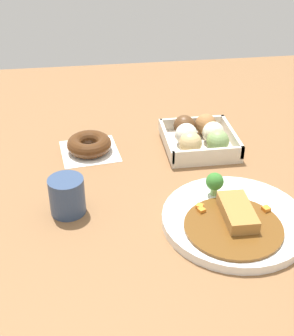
# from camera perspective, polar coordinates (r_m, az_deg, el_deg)

# --- Properties ---
(ground_plane) EXTENTS (1.60, 1.60, 0.00)m
(ground_plane) POSITION_cam_1_polar(r_m,az_deg,el_deg) (0.98, 4.12, -2.78)
(ground_plane) COLOR brown
(curry_plate) EXTENTS (0.27, 0.27, 0.07)m
(curry_plate) POSITION_cam_1_polar(r_m,az_deg,el_deg) (0.89, 10.62, -6.13)
(curry_plate) COLOR white
(curry_plate) RESTS_ON ground_plane
(donut_box) EXTENTS (0.17, 0.17, 0.07)m
(donut_box) POSITION_cam_1_polar(r_m,az_deg,el_deg) (1.13, 6.46, 3.82)
(donut_box) COLOR beige
(donut_box) RESTS_ON ground_plane
(chocolate_ring_donut) EXTENTS (0.15, 0.15, 0.04)m
(chocolate_ring_donut) POSITION_cam_1_polar(r_m,az_deg,el_deg) (1.11, -7.11, 2.85)
(chocolate_ring_donut) COLOR white
(chocolate_ring_donut) RESTS_ON ground_plane
(coffee_mug) EXTENTS (0.07, 0.07, 0.08)m
(coffee_mug) POSITION_cam_1_polar(r_m,az_deg,el_deg) (0.91, -9.79, -3.38)
(coffee_mug) COLOR #33476B
(coffee_mug) RESTS_ON ground_plane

